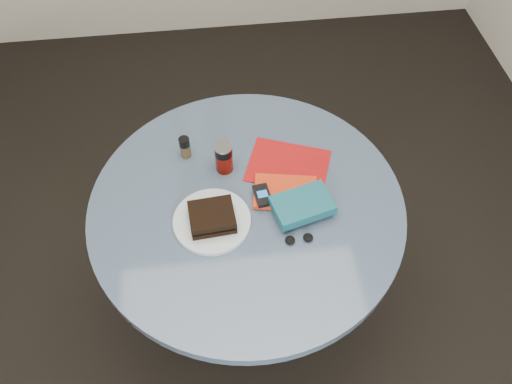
{
  "coord_description": "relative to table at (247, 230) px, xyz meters",
  "views": [
    {
      "loc": [
        -0.08,
        -0.91,
        2.04
      ],
      "look_at": [
        0.03,
        0.0,
        0.8
      ],
      "focal_mm": 35.0,
      "sensor_mm": 36.0,
      "label": 1
    }
  ],
  "objects": [
    {
      "name": "plate",
      "position": [
        -0.11,
        -0.06,
        0.17
      ],
      "size": [
        0.25,
        0.25,
        0.02
      ],
      "primitive_type": "cylinder",
      "rotation": [
        0.0,
        0.0,
        0.05
      ],
      "color": "silver",
      "rests_on": "table"
    },
    {
      "name": "mp3_player",
      "position": [
        0.05,
        0.0,
        0.19
      ],
      "size": [
        0.06,
        0.09,
        0.01
      ],
      "color": "black",
      "rests_on": "red_book"
    },
    {
      "name": "headphones",
      "position": [
        0.14,
        -0.16,
        0.17
      ],
      "size": [
        0.09,
        0.04,
        0.02
      ],
      "color": "black",
      "rests_on": "table"
    },
    {
      "name": "ground",
      "position": [
        0.0,
        0.0,
        -0.59
      ],
      "size": [
        4.0,
        4.0,
        0.0
      ],
      "primitive_type": "plane",
      "color": "black",
      "rests_on": "ground"
    },
    {
      "name": "red_book",
      "position": [
        0.13,
        0.01,
        0.18
      ],
      "size": [
        0.22,
        0.17,
        0.02
      ],
      "primitive_type": "cube",
      "rotation": [
        0.0,
        0.0,
        -0.18
      ],
      "color": "red",
      "rests_on": "magazine"
    },
    {
      "name": "sandwich",
      "position": [
        -0.11,
        -0.07,
        0.2
      ],
      "size": [
        0.14,
        0.12,
        0.05
      ],
      "color": "black",
      "rests_on": "plate"
    },
    {
      "name": "soda_can",
      "position": [
        -0.06,
        0.15,
        0.22
      ],
      "size": [
        0.08,
        0.08,
        0.11
      ],
      "color": "#6A0D05",
      "rests_on": "table"
    },
    {
      "name": "pepper_grinder",
      "position": [
        -0.18,
        0.22,
        0.21
      ],
      "size": [
        0.05,
        0.05,
        0.08
      ],
      "color": "#47381E",
      "rests_on": "table"
    },
    {
      "name": "table",
      "position": [
        0.0,
        0.0,
        0.0
      ],
      "size": [
        1.0,
        1.0,
        0.75
      ],
      "color": "black",
      "rests_on": "ground"
    },
    {
      "name": "novel",
      "position": [
        0.17,
        -0.06,
        0.2
      ],
      "size": [
        0.2,
        0.16,
        0.04
      ],
      "primitive_type": "cube",
      "rotation": [
        0.0,
        0.0,
        0.26
      ],
      "color": "#145161",
      "rests_on": "red_book"
    },
    {
      "name": "magazine",
      "position": [
        0.15,
        0.13,
        0.17
      ],
      "size": [
        0.31,
        0.28,
        0.0
      ],
      "primitive_type": "cube",
      "rotation": [
        0.0,
        0.0,
        -0.37
      ],
      "color": "#A10E0F",
      "rests_on": "table"
    }
  ]
}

